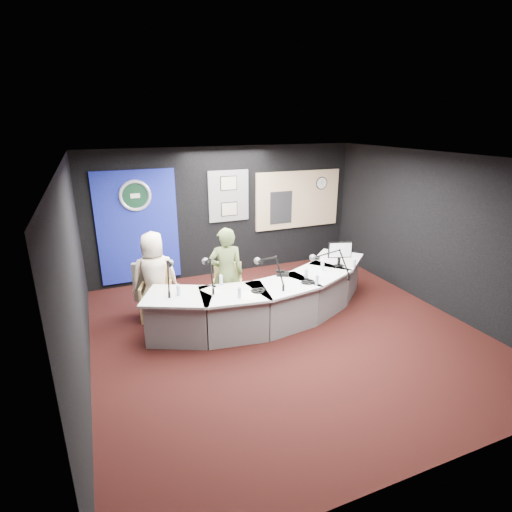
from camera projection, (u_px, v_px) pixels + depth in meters
name	position (u px, v px, depth m)	size (l,w,h in m)	color
ground	(286.00, 332.00, 6.58)	(6.00, 6.00, 0.00)	black
ceiling	(290.00, 158.00, 5.67)	(6.00, 6.00, 0.02)	silver
wall_back	(226.00, 212.00, 8.75)	(6.00, 0.02, 2.80)	black
wall_front	(441.00, 351.00, 3.50)	(6.00, 0.02, 2.80)	black
wall_left	(76.00, 280.00, 5.05)	(0.02, 6.00, 2.80)	black
wall_right	(436.00, 232.00, 7.21)	(0.02, 6.00, 2.80)	black
broadcast_desk	(269.00, 299.00, 6.92)	(4.50, 1.90, 0.75)	silver
backdrop_panel	(138.00, 227.00, 8.09)	(1.60, 0.05, 2.30)	navy
agency_seal	(135.00, 196.00, 7.84)	(0.63, 0.63, 0.07)	silver
seal_center	(135.00, 196.00, 7.85)	(0.48, 0.48, 0.01)	black
pinboard	(229.00, 196.00, 8.63)	(0.90, 0.04, 1.10)	slate
framed_photo_upper	(229.00, 183.00, 8.51)	(0.34, 0.02, 0.27)	gray
framed_photo_lower	(229.00, 209.00, 8.69)	(0.34, 0.02, 0.27)	gray
booth_window_frame	(298.00, 200.00, 9.31)	(2.12, 0.06, 1.32)	tan
booth_glow	(298.00, 200.00, 9.30)	(2.00, 0.02, 1.20)	#E3B48F
equipment_rack	(281.00, 208.00, 9.17)	(0.55, 0.02, 0.75)	black
wall_clock	(322.00, 183.00, 9.38)	(0.28, 0.28, 0.01)	white
armchair_left	(156.00, 294.00, 6.88)	(0.53, 0.53, 0.95)	tan
armchair_right	(227.00, 291.00, 6.92)	(0.57, 0.57, 1.02)	tan
draped_jacket	(148.00, 282.00, 7.01)	(0.50, 0.10, 0.70)	slate
person_man	(155.00, 277.00, 6.78)	(0.77, 0.50, 1.58)	beige
person_woman	(226.00, 274.00, 6.82)	(0.60, 0.39, 1.64)	#576A37
computer_monitor	(340.00, 250.00, 7.28)	(0.43, 0.03, 0.29)	black
desk_phone	(283.00, 274.00, 6.95)	(0.21, 0.17, 0.05)	black
headphones_near	(308.00, 282.00, 6.63)	(0.23, 0.23, 0.04)	black
headphones_far	(258.00, 290.00, 6.30)	(0.23, 0.23, 0.04)	black
paper_stack	(212.00, 291.00, 6.32)	(0.22, 0.32, 0.00)	white
notepad	(248.00, 296.00, 6.14)	(0.22, 0.31, 0.00)	white
boom_mic_a	(169.00, 272.00, 6.27)	(0.27, 0.72, 0.60)	black
boom_mic_b	(209.00, 270.00, 6.36)	(0.18, 0.74, 0.60)	black
boom_mic_c	(270.00, 268.00, 6.44)	(0.32, 0.71, 0.60)	black
boom_mic_d	(331.00, 262.00, 6.72)	(0.60, 0.51, 0.60)	black
water_bottles	(277.00, 278.00, 6.58)	(3.28, 0.65, 0.18)	silver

